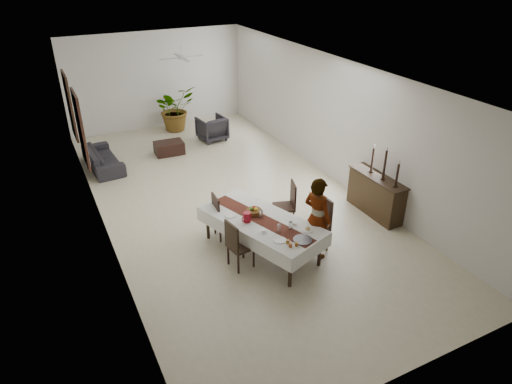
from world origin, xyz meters
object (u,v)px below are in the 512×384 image
red_pitcher (247,217)px  sofa (103,158)px  woman (317,218)px  sideboard_body (375,195)px  dining_table_top (261,221)px

red_pitcher → sofa: size_ratio=0.10×
woman → sofa: size_ratio=0.88×
woman → sofa: 6.96m
sideboard_body → red_pitcher: bearing=-177.8°
dining_table_top → sofa: bearing=91.4°
sideboard_body → sofa: size_ratio=0.79×
woman → sideboard_body: woman is taller
dining_table_top → red_pitcher: bearing=149.0°
dining_table_top → sideboard_body: (3.07, 0.19, -0.27)m
dining_table_top → red_pitcher: 0.32m
sofa → red_pitcher: bearing=-165.6°
sofa → woman: bearing=-157.8°
woman → sofa: (-3.06, 6.22, -0.58)m
sofa → dining_table_top: bearing=-163.2°
red_pitcher → sofa: 5.91m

